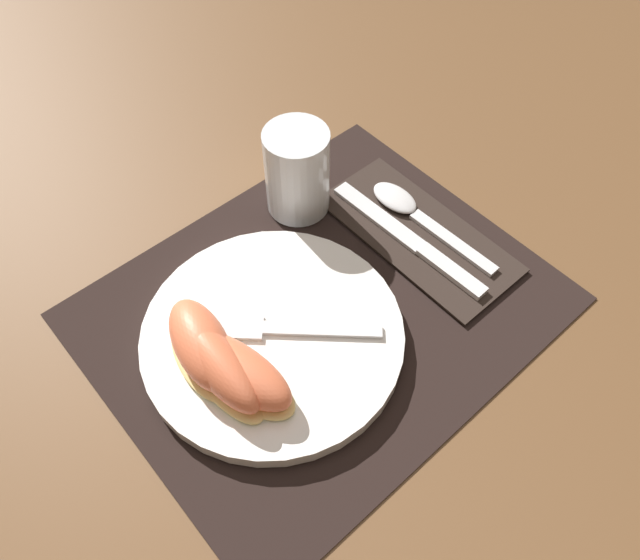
{
  "coord_description": "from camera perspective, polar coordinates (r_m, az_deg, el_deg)",
  "views": [
    {
      "loc": [
        -0.23,
        -0.26,
        0.53
      ],
      "look_at": [
        0.01,
        0.01,
        0.02
      ],
      "focal_mm": 35.0,
      "sensor_mm": 36.0,
      "label": 1
    }
  ],
  "objects": [
    {
      "name": "ground_plane",
      "position": [
        0.64,
        0.12,
        -2.51
      ],
      "size": [
        3.0,
        3.0,
        0.0
      ],
      "primitive_type": "plane",
      "color": "brown"
    },
    {
      "name": "fork",
      "position": [
        0.6,
        -4.49,
        -4.42
      ],
      "size": [
        0.15,
        0.14,
        0.0
      ],
      "color": "silver",
      "rests_on": "plate"
    },
    {
      "name": "placemat",
      "position": [
        0.63,
        0.12,
        -2.41
      ],
      "size": [
        0.44,
        0.36,
        0.0
      ],
      "color": "black",
      "rests_on": "ground_plane"
    },
    {
      "name": "plate",
      "position": [
        0.6,
        -4.25,
        -5.22
      ],
      "size": [
        0.25,
        0.25,
        0.02
      ],
      "color": "white",
      "rests_on": "placemat"
    },
    {
      "name": "knife",
      "position": [
        0.68,
        8.28,
        3.62
      ],
      "size": [
        0.02,
        0.21,
        0.01
      ],
      "color": "silver",
      "rests_on": "napkin"
    },
    {
      "name": "citrus_wedge_0",
      "position": [
        0.58,
        -10.73,
        -5.98
      ],
      "size": [
        0.07,
        0.12,
        0.05
      ],
      "color": "#F4DB84",
      "rests_on": "plate"
    },
    {
      "name": "citrus_wedge_1",
      "position": [
        0.57,
        -9.61,
        -7.35
      ],
      "size": [
        0.05,
        0.14,
        0.05
      ],
      "color": "#F4DB84",
      "rests_on": "plate"
    },
    {
      "name": "citrus_wedge_2",
      "position": [
        0.56,
        -7.83,
        -8.19
      ],
      "size": [
        0.08,
        0.14,
        0.04
      ],
      "color": "#F4DB84",
      "rests_on": "plate"
    },
    {
      "name": "spoon",
      "position": [
        0.71,
        8.21,
        6.42
      ],
      "size": [
        0.04,
        0.17,
        0.01
      ],
      "color": "silver",
      "rests_on": "napkin"
    },
    {
      "name": "napkin",
      "position": [
        0.69,
        9.05,
        4.11
      ],
      "size": [
        0.1,
        0.23,
        0.0
      ],
      "color": "#2D231E",
      "rests_on": "placemat"
    },
    {
      "name": "juice_glass",
      "position": [
        0.69,
        -2.08,
        9.54
      ],
      "size": [
        0.07,
        0.07,
        0.1
      ],
      "color": "silver",
      "rests_on": "placemat"
    }
  ]
}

